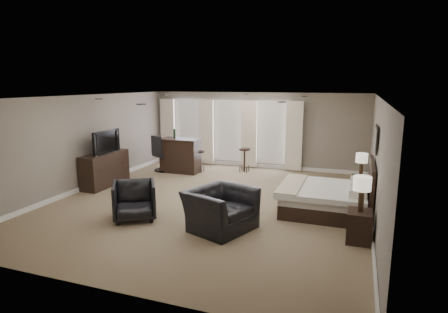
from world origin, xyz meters
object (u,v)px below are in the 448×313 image
(bar_stool_left, at_px, (200,161))
(bar_stool_right, at_px, (244,160))
(nightstand_near, at_px, (359,226))
(armchair_near, at_px, (221,203))
(lamp_near, at_px, (362,194))
(desk_chair, at_px, (163,153))
(bar_counter, at_px, (181,155))
(dresser, at_px, (105,169))
(bed, at_px, (319,186))
(nightstand_far, at_px, (360,187))
(tv, at_px, (104,150))
(armchair_far, at_px, (134,199))
(lamp_far, at_px, (361,165))

(bar_stool_left, height_order, bar_stool_right, bar_stool_right)
(nightstand_near, distance_m, bar_stool_left, 6.52)
(armchair_near, bearing_deg, lamp_near, -62.66)
(desk_chair, bearing_deg, bar_counter, -144.97)
(dresser, relative_size, desk_chair, 1.36)
(nightstand_near, height_order, armchair_near, armchair_near)
(nightstand_near, bearing_deg, bar_counter, 145.33)
(lamp_near, bearing_deg, bar_stool_right, 128.13)
(nightstand_near, distance_m, desk_chair, 7.30)
(bed, xyz_separation_m, bar_stool_left, (-4.15, 2.68, -0.26))
(nightstand_far, distance_m, armchair_near, 4.16)
(tv, relative_size, armchair_near, 0.90)
(bed, distance_m, dresser, 6.03)
(armchair_far, xyz_separation_m, bar_stool_right, (0.99, 5.00, -0.05))
(bar_counter, height_order, bar_stool_right, bar_counter)
(dresser, height_order, bar_stool_left, dresser)
(lamp_near, xyz_separation_m, bar_stool_right, (-3.62, 4.61, -0.52))
(nightstand_far, height_order, dresser, dresser)
(nightstand_far, relative_size, bar_stool_right, 0.70)
(lamp_near, bearing_deg, bed, 121.54)
(lamp_near, height_order, dresser, lamp_near)
(armchair_near, height_order, bar_stool_left, armchair_near)
(lamp_far, distance_m, dresser, 7.04)
(nightstand_far, bearing_deg, dresser, -169.74)
(lamp_near, bearing_deg, desk_chair, 148.42)
(nightstand_near, relative_size, armchair_far, 0.65)
(lamp_far, relative_size, armchair_near, 0.48)
(bar_counter, xyz_separation_m, bar_stool_right, (1.98, 0.74, -0.17))
(nightstand_far, bearing_deg, lamp_far, 0.00)
(nightstand_far, height_order, tv, tv)
(nightstand_far, bearing_deg, armchair_near, -129.60)
(armchair_near, xyz_separation_m, armchair_far, (-1.96, -0.09, -0.10))
(armchair_far, bearing_deg, bed, -6.42)
(lamp_near, height_order, bar_stool_right, lamp_near)
(bed, xyz_separation_m, lamp_far, (0.89, 1.45, 0.25))
(lamp_near, xyz_separation_m, bar_stool_left, (-5.04, 4.13, -0.57))
(lamp_far, distance_m, desk_chair, 6.29)
(lamp_far, xyz_separation_m, tv, (-6.92, -1.25, 0.17))
(tv, height_order, bar_counter, bar_counter)
(armchair_far, relative_size, desk_chair, 0.75)
(bed, height_order, desk_chair, bed)
(dresser, bearing_deg, bar_stool_left, 52.86)
(dresser, bearing_deg, bar_stool_right, 41.97)
(desk_chair, bearing_deg, bar_stool_right, -133.13)
(lamp_far, bearing_deg, bar_counter, 170.12)
(dresser, bearing_deg, armchair_far, -41.43)
(nightstand_far, xyz_separation_m, armchair_near, (-2.65, -3.20, 0.28))
(bar_stool_right, bearing_deg, armchair_far, -101.16)
(bar_stool_left, bearing_deg, bar_counter, -155.56)
(bar_counter, bearing_deg, lamp_near, -34.67)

